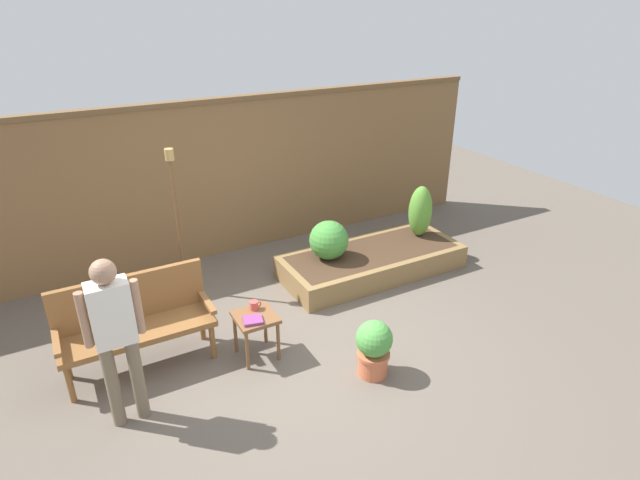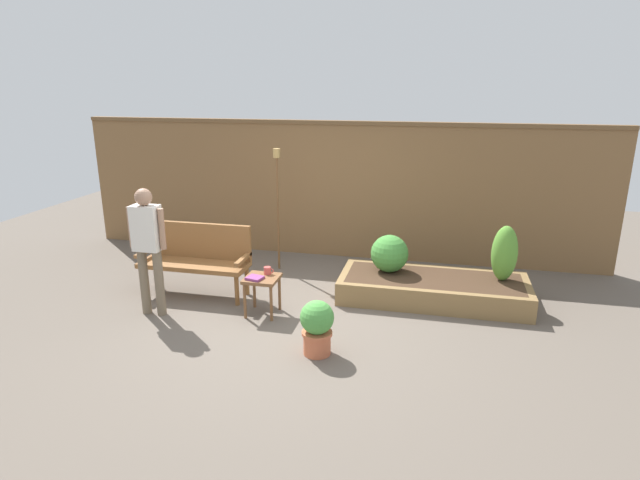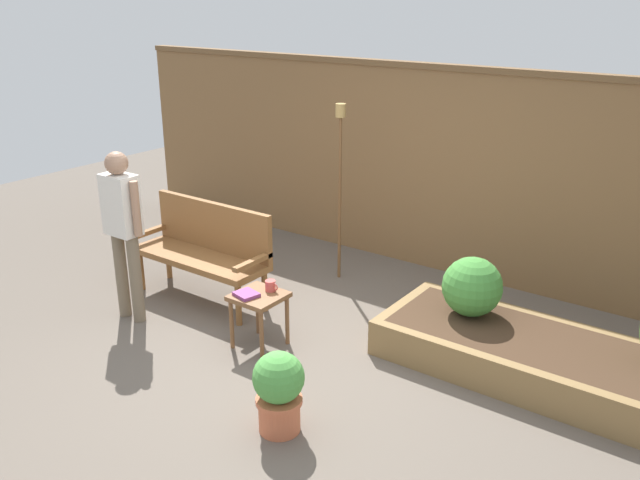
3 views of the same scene
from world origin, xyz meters
The scene contains 11 objects.
ground_plane centered at (0.00, 0.00, 0.00)m, with size 14.00×14.00×0.00m, color #60564C.
fence_back centered at (0.00, 2.60, 1.09)m, with size 8.40×0.14×2.16m.
garden_bench centered at (-1.45, 0.60, 0.54)m, with size 1.44×0.48×0.94m.
side_table centered at (-0.38, 0.15, 0.40)m, with size 0.40×0.40×0.48m.
cup_on_table centered at (-0.34, 0.26, 0.53)m, with size 0.12×0.09×0.09m.
book_on_table centered at (-0.44, 0.07, 0.49)m, with size 0.18×0.16×0.03m, color #7F3875.
potted_boxwood centered at (0.49, -0.65, 0.32)m, with size 0.35×0.35×0.59m.
raised_planter_bed centered at (1.63, 1.07, 0.15)m, with size 2.40×1.00×0.30m.
shrub_near_bench centered at (1.04, 1.19, 0.55)m, with size 0.50×0.50×0.50m.
tiki_torch centered at (-0.67, 1.75, 1.23)m, with size 0.10×0.10×1.82m.
person_by_bench centered at (-1.68, -0.14, 0.93)m, with size 0.47×0.20×1.56m.
Camera 3 is at (2.99, -3.60, 2.82)m, focal length 37.57 mm.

